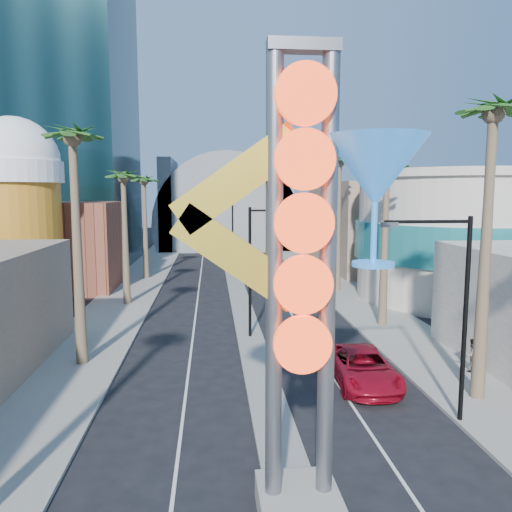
# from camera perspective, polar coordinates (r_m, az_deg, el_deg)

# --- Properties ---
(sidewalk_west) EXTENTS (5.00, 100.00, 0.15)m
(sidewalk_west) POSITION_cam_1_polar(r_m,az_deg,el_deg) (45.95, -14.10, -3.98)
(sidewalk_west) COLOR gray
(sidewalk_west) RESTS_ON ground
(sidewalk_east) EXTENTS (5.00, 100.00, 0.15)m
(sidewalk_east) POSITION_cam_1_polar(r_m,az_deg,el_deg) (46.89, 9.54, -3.64)
(sidewalk_east) COLOR gray
(sidewalk_east) RESTS_ON ground
(median) EXTENTS (1.60, 84.00, 0.15)m
(median) POSITION_cam_1_polar(r_m,az_deg,el_deg) (48.38, -2.35, -3.21)
(median) COLOR gray
(median) RESTS_ON ground
(hotel_tower) EXTENTS (20.00, 20.00, 50.00)m
(hotel_tower) POSITION_cam_1_polar(r_m,az_deg,el_deg) (66.60, -23.80, 20.69)
(hotel_tower) COLOR black
(hotel_tower) RESTS_ON ground
(brick_filler_west) EXTENTS (10.00, 10.00, 8.00)m
(brick_filler_west) POSITION_cam_1_polar(r_m,az_deg,el_deg) (49.70, -21.13, 1.16)
(brick_filler_west) COLOR brown
(brick_filler_west) RESTS_ON ground
(filler_east) EXTENTS (10.00, 20.00, 10.00)m
(filler_east) POSITION_cam_1_polar(r_m,az_deg,el_deg) (60.49, 12.49, 3.43)
(filler_east) COLOR #94745F
(filler_east) RESTS_ON ground
(beer_mug) EXTENTS (7.00, 7.00, 14.50)m
(beer_mug) POSITION_cam_1_polar(r_m,az_deg,el_deg) (42.19, -25.66, 5.17)
(beer_mug) COLOR #B77A18
(beer_mug) RESTS_ON ground
(turquoise_building) EXTENTS (16.60, 16.60, 10.60)m
(turquoise_building) POSITION_cam_1_polar(r_m,az_deg,el_deg) (44.58, 21.97, 2.08)
(turquoise_building) COLOR #B2A696
(turquoise_building) RESTS_ON ground
(canopy) EXTENTS (22.00, 16.00, 22.00)m
(canopy) POSITION_cam_1_polar(r_m,az_deg,el_deg) (81.69, -3.54, 4.05)
(canopy) COLOR slate
(canopy) RESTS_ON ground
(neon_sign) EXTENTS (6.53, 2.60, 12.55)m
(neon_sign) POSITION_cam_1_polar(r_m,az_deg,el_deg) (12.96, 8.77, 0.34)
(neon_sign) COLOR gray
(neon_sign) RESTS_ON ground
(streetlight_0) EXTENTS (3.79, 0.25, 8.00)m
(streetlight_0) POSITION_cam_1_polar(r_m,az_deg,el_deg) (29.93, 0.35, -0.38)
(streetlight_0) COLOR black
(streetlight_0) RESTS_ON ground
(streetlight_1) EXTENTS (3.79, 0.25, 8.00)m
(streetlight_1) POSITION_cam_1_polar(r_m,az_deg,el_deg) (53.70, -3.27, 2.99)
(streetlight_1) COLOR black
(streetlight_1) RESTS_ON ground
(streetlight_2) EXTENTS (3.45, 0.25, 8.00)m
(streetlight_2) POSITION_cam_1_polar(r_m,az_deg,el_deg) (20.12, 21.69, -4.79)
(streetlight_2) COLOR black
(streetlight_2) RESTS_ON ground
(palm_1) EXTENTS (2.40, 2.40, 12.70)m
(palm_1) POSITION_cam_1_polar(r_m,az_deg,el_deg) (26.47, -20.20, 11.09)
(palm_1) COLOR brown
(palm_1) RESTS_ON ground
(palm_2) EXTENTS (2.40, 2.40, 11.20)m
(palm_2) POSITION_cam_1_polar(r_m,az_deg,el_deg) (40.10, -14.92, 7.91)
(palm_2) COLOR brown
(palm_2) RESTS_ON ground
(palm_3) EXTENTS (2.40, 2.40, 11.20)m
(palm_3) POSITION_cam_1_polar(r_m,az_deg,el_deg) (51.97, -12.68, 7.77)
(palm_3) COLOR brown
(palm_3) RESTS_ON ground
(palm_5) EXTENTS (2.40, 2.40, 13.20)m
(palm_5) POSITION_cam_1_polar(r_m,az_deg,el_deg) (22.69, 25.41, 12.69)
(palm_5) COLOR brown
(palm_5) RESTS_ON ground
(palm_6) EXTENTS (2.40, 2.40, 11.70)m
(palm_6) POSITION_cam_1_polar(r_m,az_deg,el_deg) (33.51, 14.73, 8.86)
(palm_6) COLOR brown
(palm_6) RESTS_ON ground
(palm_7) EXTENTS (2.40, 2.40, 12.70)m
(palm_7) POSITION_cam_1_polar(r_m,az_deg,el_deg) (45.01, 9.53, 9.66)
(palm_7) COLOR brown
(palm_7) RESTS_ON ground
(red_pickup) EXTENTS (2.79, 5.81, 1.60)m
(red_pickup) POSITION_cam_1_polar(r_m,az_deg,el_deg) (24.21, 12.07, -12.33)
(red_pickup) COLOR #A90D22
(red_pickup) RESTS_ON ground
(pedestrian_b) EXTENTS (0.87, 0.72, 1.64)m
(pedestrian_b) POSITION_cam_1_polar(r_m,az_deg,el_deg) (26.95, 23.45, -10.36)
(pedestrian_b) COLOR gray
(pedestrian_b) RESTS_ON sidewalk_east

